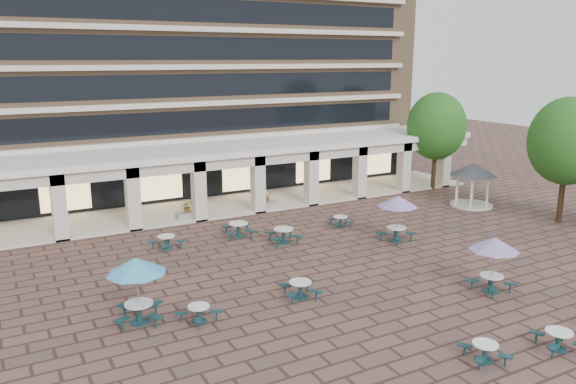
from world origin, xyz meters
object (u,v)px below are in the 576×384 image
picnic_table_1 (485,350)px  picnic_table_3 (558,338)px  gazebo (473,174)px  planter_left (188,212)px  planter_right (267,202)px

picnic_table_1 → picnic_table_3: bearing=2.4°
picnic_table_1 → gazebo: size_ratio=0.53×
picnic_table_3 → planter_left: planter_left is taller
planter_left → picnic_table_1: bearing=-81.1°
picnic_table_1 → planter_left: size_ratio=1.17×
gazebo → planter_left: bearing=161.7°
picnic_table_1 → planter_right: (2.32, 21.88, 0.06)m
picnic_table_1 → picnic_table_3: 3.05m
planter_left → planter_right: bearing=0.0°
picnic_table_3 → planter_left: 23.46m
gazebo → planter_right: bearing=154.5°
picnic_table_1 → planter_left: 22.15m
gazebo → planter_left: (-18.98, 6.29, -1.80)m
gazebo → picnic_table_1: bearing=-134.9°
planter_left → planter_right: size_ratio=1.00×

